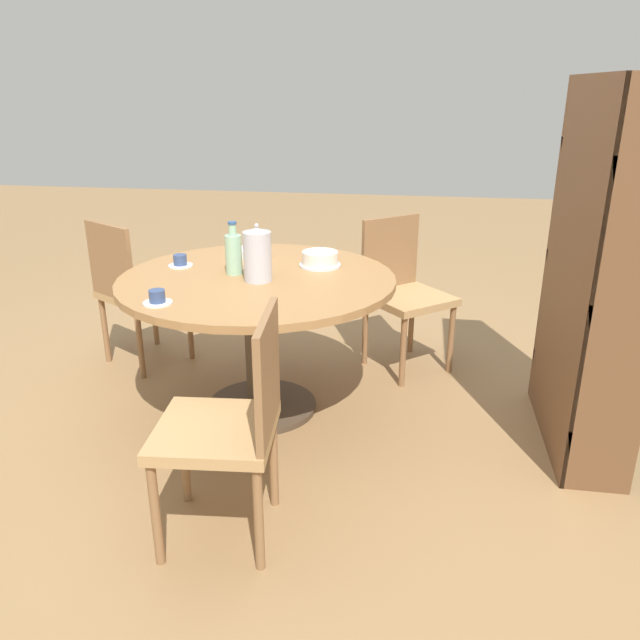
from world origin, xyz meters
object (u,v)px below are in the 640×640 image
at_px(coffee_pot, 257,255).
at_px(chair_a, 403,289).
at_px(water_bottle, 234,253).
at_px(cup_b, 180,262).
at_px(chair_b, 134,288).
at_px(cake_main, 320,259).
at_px(bookshelf, 593,273).
at_px(chair_c, 231,422).
at_px(cup_a, 157,298).

bearing_deg(coffee_pot, chair_a, 138.19).
relative_size(water_bottle, cup_b, 2.08).
distance_m(water_bottle, cup_b, 0.34).
bearing_deg(coffee_pot, cup_b, -111.57).
xyz_separation_m(chair_b, cake_main, (0.21, 1.14, 0.28)).
bearing_deg(chair_a, bookshelf, -81.81).
relative_size(chair_c, cup_a, 7.05).
height_order(chair_a, cake_main, chair_a).
bearing_deg(bookshelf, cake_main, 77.90).
bearing_deg(cake_main, chair_c, -6.07).
relative_size(chair_a, chair_b, 1.00).
height_order(coffee_pot, cake_main, coffee_pot).
height_order(bookshelf, coffee_pot, bookshelf).
relative_size(chair_b, cake_main, 4.12).
bearing_deg(chair_a, coffee_pot, -172.80).
height_order(chair_b, chair_c, same).
xyz_separation_m(cake_main, cup_a, (0.69, -0.59, -0.01)).
distance_m(cake_main, cup_b, 0.72).
distance_m(chair_c, coffee_pot, 0.98).
distance_m(chair_a, cup_a, 1.55).
distance_m(bookshelf, water_bottle, 1.65).
bearing_deg(chair_b, water_bottle, -178.43).
bearing_deg(bookshelf, cup_a, 102.89).
bearing_deg(chair_b, coffee_pot, -179.03).
bearing_deg(chair_a, cake_main, -173.76).
bearing_deg(water_bottle, cup_a, -21.66).
height_order(chair_a, bookshelf, bookshelf).
bearing_deg(water_bottle, bookshelf, 87.67).
height_order(bookshelf, water_bottle, bookshelf).
distance_m(chair_a, cake_main, 0.68).
height_order(chair_c, cake_main, chair_c).
distance_m(cake_main, cup_a, 0.91).
xyz_separation_m(cup_a, cup_b, (-0.58, -0.12, 0.00)).
bearing_deg(water_bottle, chair_c, 15.14).
distance_m(chair_c, water_bottle, 1.09).
distance_m(coffee_pot, cake_main, 0.40).
height_order(coffee_pot, cup_b, coffee_pot).
distance_m(chair_c, cake_main, 1.23).
xyz_separation_m(coffee_pot, cup_a, (0.40, -0.34, -0.10)).
relative_size(chair_b, cup_a, 7.05).
bearing_deg(cup_b, chair_a, 116.71).
bearing_deg(chair_b, bookshelf, -160.62).
height_order(chair_c, coffee_pot, coffee_pot).
bearing_deg(coffee_pot, cup_a, -40.54).
xyz_separation_m(chair_a, water_bottle, (0.66, -0.82, 0.35)).
distance_m(cup_a, cup_b, 0.59).
relative_size(chair_a, chair_c, 1.00).
xyz_separation_m(chair_c, water_bottle, (-0.99, -0.27, 0.35)).
relative_size(bookshelf, water_bottle, 6.31).
xyz_separation_m(chair_b, cup_a, (0.91, 0.55, 0.27)).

